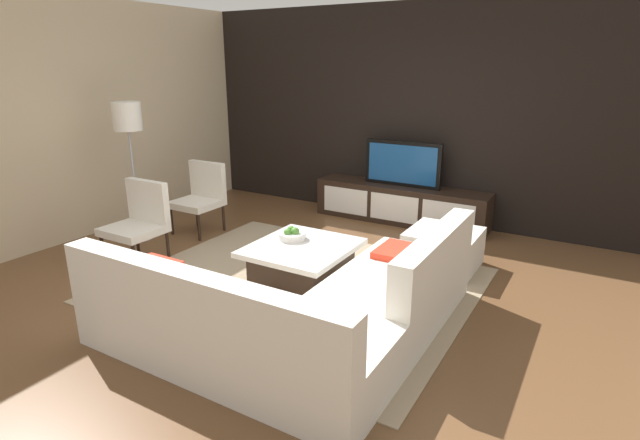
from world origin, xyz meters
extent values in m
plane|color=brown|center=(0.00, 0.00, 0.00)|extent=(14.00, 14.00, 0.00)
cube|color=black|center=(0.00, 2.70, 1.40)|extent=(6.40, 0.12, 2.80)
cube|color=beige|center=(-3.20, 0.20, 1.40)|extent=(0.12, 5.20, 2.80)
cube|color=tan|center=(-0.10, 0.00, 0.01)|extent=(3.21, 2.75, 0.01)
cube|color=black|center=(0.00, 2.40, 0.25)|extent=(2.32, 0.46, 0.50)
cube|color=white|center=(-0.71, 2.16, 0.25)|extent=(0.66, 0.01, 0.35)
cube|color=white|center=(0.00, 2.16, 0.25)|extent=(0.66, 0.01, 0.35)
cube|color=white|center=(0.71, 2.16, 0.25)|extent=(0.66, 0.01, 0.35)
cube|color=black|center=(0.00, 2.40, 0.80)|extent=(1.04, 0.05, 0.59)
cube|color=#194C8C|center=(0.00, 2.37, 0.80)|extent=(0.93, 0.01, 0.50)
cube|color=white|center=(0.20, -1.30, 0.21)|extent=(2.33, 0.85, 0.41)
cube|color=white|center=(0.20, -1.64, 0.61)|extent=(2.33, 0.18, 0.40)
cube|color=white|center=(0.94, -0.11, 0.21)|extent=(0.85, 1.53, 0.41)
cube|color=white|center=(1.28, -0.11, 0.61)|extent=(0.18, 1.53, 0.40)
cube|color=red|center=(-0.50, -1.30, 0.52)|extent=(0.36, 0.20, 0.22)
cube|color=red|center=(0.94, 0.27, 0.44)|extent=(0.60, 0.44, 0.06)
cube|color=black|center=(-0.10, 0.10, 0.17)|extent=(0.74, 0.80, 0.33)
cube|color=white|center=(-0.10, 0.10, 0.35)|extent=(0.92, 1.00, 0.05)
cylinder|color=black|center=(-2.11, -0.64, 0.19)|extent=(0.04, 0.04, 0.38)
cylinder|color=black|center=(-1.63, -0.64, 0.19)|extent=(0.04, 0.04, 0.38)
cylinder|color=black|center=(-2.11, -0.19, 0.19)|extent=(0.04, 0.04, 0.38)
cylinder|color=black|center=(-1.63, -0.19, 0.19)|extent=(0.04, 0.04, 0.38)
cube|color=white|center=(-1.87, -0.41, 0.38)|extent=(0.56, 0.53, 0.08)
cube|color=white|center=(-1.87, -0.19, 0.65)|extent=(0.56, 0.08, 0.45)
cylinder|color=#A5A5AA|center=(-2.48, 0.15, 0.01)|extent=(0.28, 0.28, 0.02)
cylinder|color=#A5A5AA|center=(-2.48, 0.15, 0.67)|extent=(0.03, 0.03, 1.29)
cylinder|color=white|center=(-2.48, 0.15, 1.48)|extent=(0.32, 0.32, 0.32)
cube|color=white|center=(0.97, 1.16, 0.20)|extent=(0.70, 0.70, 0.40)
cylinder|color=silver|center=(-0.28, 0.20, 0.42)|extent=(0.28, 0.28, 0.07)
sphere|color=#4C8C33|center=(-0.24, 0.19, 0.47)|extent=(0.09, 0.09, 0.09)
sphere|color=#4C8C33|center=(-0.31, 0.23, 0.47)|extent=(0.08, 0.08, 0.08)
sphere|color=#4C8C33|center=(-0.30, 0.14, 0.47)|extent=(0.08, 0.08, 0.08)
cylinder|color=black|center=(-2.26, 0.46, 0.19)|extent=(0.04, 0.04, 0.38)
cylinder|color=black|center=(-1.80, 0.46, 0.19)|extent=(0.04, 0.04, 0.38)
cylinder|color=black|center=(-2.26, 0.91, 0.19)|extent=(0.04, 0.04, 0.38)
cylinder|color=black|center=(-1.80, 0.91, 0.19)|extent=(0.04, 0.04, 0.38)
cube|color=white|center=(-2.03, 0.69, 0.38)|extent=(0.54, 0.52, 0.08)
cube|color=white|center=(-2.03, 0.91, 0.65)|extent=(0.54, 0.08, 0.45)
camera|label=1|loc=(2.34, -3.68, 2.07)|focal=27.98mm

